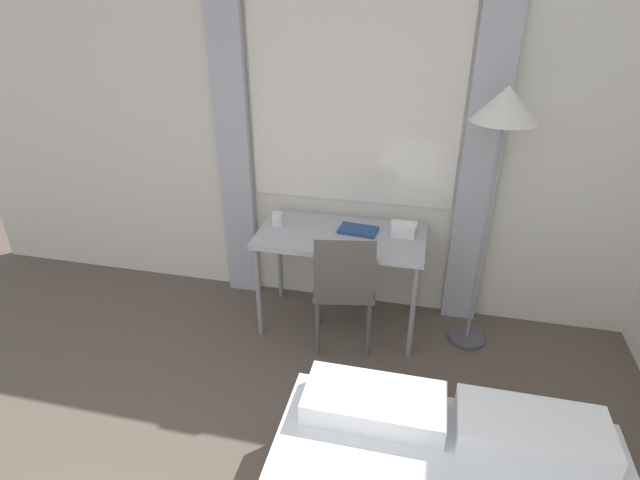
{
  "coord_description": "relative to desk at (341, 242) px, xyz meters",
  "views": [
    {
      "loc": [
        0.86,
        -0.25,
        2.27
      ],
      "look_at": [
        0.27,
        2.31,
        0.9
      ],
      "focal_mm": 28.0,
      "sensor_mm": 36.0,
      "label": 1
    }
  ],
  "objects": [
    {
      "name": "book",
      "position": [
        0.11,
        0.06,
        0.08
      ],
      "size": [
        0.27,
        0.18,
        0.02
      ],
      "rotation": [
        0.0,
        0.0,
        -0.11
      ],
      "color": "navy",
      "rests_on": "desk"
    },
    {
      "name": "desk",
      "position": [
        0.0,
        0.0,
        0.0
      ],
      "size": [
        1.13,
        0.58,
        0.75
      ],
      "color": "#B2B2B7",
      "rests_on": "ground_plane"
    },
    {
      "name": "mug",
      "position": [
        -0.46,
        0.04,
        0.11
      ],
      "size": [
        0.08,
        0.08,
        0.09
      ],
      "color": "white",
      "rests_on": "desk"
    },
    {
      "name": "desk_chair",
      "position": [
        0.07,
        -0.24,
        -0.17
      ],
      "size": [
        0.46,
        0.46,
        0.88
      ],
      "rotation": [
        0.0,
        0.0,
        0.18
      ],
      "color": "#59514C",
      "rests_on": "ground_plane"
    },
    {
      "name": "telephone",
      "position": [
        0.41,
        0.09,
        0.11
      ],
      "size": [
        0.18,
        0.14,
        0.1
      ],
      "color": "white",
      "rests_on": "desk"
    },
    {
      "name": "wall_back_with_window",
      "position": [
        -0.29,
        0.37,
        0.67
      ],
      "size": [
        5.7,
        0.13,
        2.7
      ],
      "color": "silver",
      "rests_on": "ground_plane"
    },
    {
      "name": "standing_lamp",
      "position": [
        0.92,
        0.01,
        0.86
      ],
      "size": [
        0.38,
        0.38,
        1.76
      ],
      "color": "#4C4C51",
      "rests_on": "ground_plane"
    }
  ]
}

